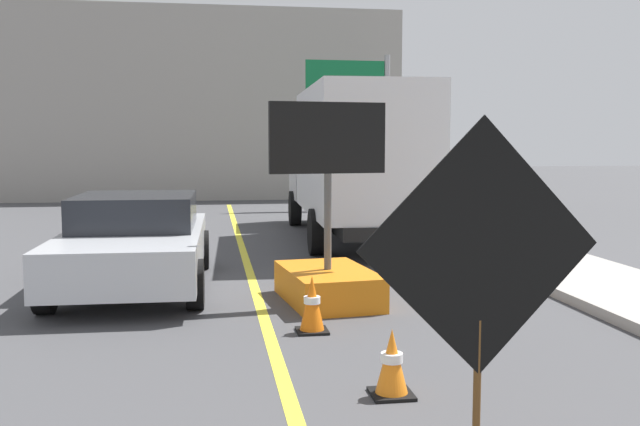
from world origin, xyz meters
name	(u,v)px	position (x,y,z in m)	size (l,w,h in m)	color
lane_center_stripe	(278,362)	(0.00, 6.00, 0.00)	(0.14, 36.00, 0.01)	yellow
roadwork_sign	(480,254)	(1.03, 3.37, 1.47)	(1.63, 0.18, 2.33)	#593819
arrow_board_trailer	(328,267)	(0.93, 8.58, 0.48)	(1.60, 1.92, 2.70)	orange
box_truck	(353,159)	(2.51, 14.66, 1.79)	(2.58, 7.80, 3.28)	black
pickup_car	(135,241)	(-1.75, 10.00, 0.70)	(2.17, 4.65, 1.38)	silver
highway_guide_sign	(364,104)	(4.36, 22.07, 3.42)	(2.79, 0.19, 5.00)	gray
far_building_block	(204,108)	(-0.85, 29.12, 3.58)	(15.05, 6.42, 7.17)	gray
traffic_cone_near_sign	(392,363)	(0.88, 4.93, 0.29)	(0.36, 0.36, 0.59)	black
traffic_cone_mid_lane	(312,304)	(0.50, 7.07, 0.32)	(0.36, 0.36, 0.66)	black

